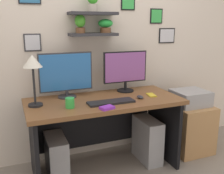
# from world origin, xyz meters

# --- Properties ---
(ground_plane) EXTENTS (8.00, 8.00, 0.00)m
(ground_plane) POSITION_xyz_m (0.00, 0.00, 0.00)
(ground_plane) COLOR gray
(back_wall_assembly) EXTENTS (4.40, 0.24, 2.70)m
(back_wall_assembly) POSITION_xyz_m (0.00, 0.44, 1.36)
(back_wall_assembly) COLOR beige
(back_wall_assembly) RESTS_ON ground
(desk) EXTENTS (1.50, 0.68, 0.75)m
(desk) POSITION_xyz_m (0.00, 0.05, 0.54)
(desk) COLOR brown
(desk) RESTS_ON ground
(monitor_left) EXTENTS (0.53, 0.18, 0.45)m
(monitor_left) POSITION_xyz_m (-0.32, 0.22, 0.98)
(monitor_left) COLOR #2D2D33
(monitor_left) RESTS_ON desk
(monitor_right) EXTENTS (0.49, 0.18, 0.43)m
(monitor_right) POSITION_xyz_m (0.32, 0.22, 0.99)
(monitor_right) COLOR black
(monitor_right) RESTS_ON desk
(keyboard) EXTENTS (0.44, 0.14, 0.02)m
(keyboard) POSITION_xyz_m (0.02, -0.13, 0.76)
(keyboard) COLOR black
(keyboard) RESTS_ON desk
(computer_mouse) EXTENTS (0.06, 0.09, 0.03)m
(computer_mouse) POSITION_xyz_m (0.34, -0.10, 0.77)
(computer_mouse) COLOR #2D2D33
(computer_mouse) RESTS_ON desk
(desk_lamp) EXTENTS (0.17, 0.17, 0.46)m
(desk_lamp) POSITION_xyz_m (-0.65, 0.04, 1.11)
(desk_lamp) COLOR black
(desk_lamp) RESTS_ON desk
(cell_phone) EXTENTS (0.09, 0.15, 0.01)m
(cell_phone) POSITION_xyz_m (0.50, -0.04, 0.76)
(cell_phone) COLOR yellow
(cell_phone) RESTS_ON desk
(coffee_mug) EXTENTS (0.08, 0.08, 0.09)m
(coffee_mug) POSITION_xyz_m (-0.37, -0.13, 0.80)
(coffee_mug) COLOR green
(coffee_mug) RESTS_ON desk
(scissors_tray) EXTENTS (0.14, 0.11, 0.02)m
(scissors_tray) POSITION_xyz_m (-0.08, -0.28, 0.76)
(scissors_tray) COLOR purple
(scissors_tray) RESTS_ON desk
(drawer_cabinet) EXTENTS (0.44, 0.50, 0.56)m
(drawer_cabinet) POSITION_xyz_m (1.06, 0.04, 0.28)
(drawer_cabinet) COLOR tan
(drawer_cabinet) RESTS_ON ground
(printer) EXTENTS (0.38, 0.34, 0.17)m
(printer) POSITION_xyz_m (1.06, 0.04, 0.64)
(printer) COLOR #9E9EA3
(printer) RESTS_ON drawer_cabinet
(computer_tower_left) EXTENTS (0.18, 0.40, 0.41)m
(computer_tower_left) POSITION_xyz_m (-0.48, 0.06, 0.20)
(computer_tower_left) COLOR #99999E
(computer_tower_left) RESTS_ON ground
(computer_tower_right) EXTENTS (0.18, 0.40, 0.47)m
(computer_tower_right) POSITION_xyz_m (0.49, 0.00, 0.24)
(computer_tower_right) COLOR #99999E
(computer_tower_right) RESTS_ON ground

